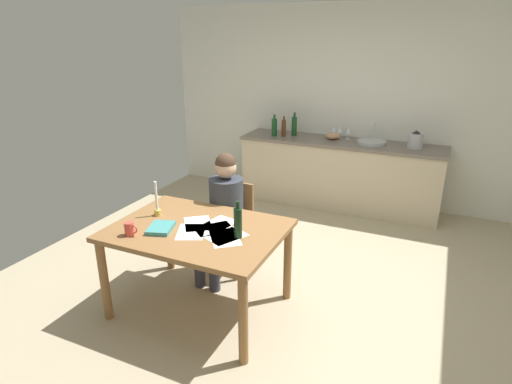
{
  "coord_description": "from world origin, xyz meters",
  "views": [
    {
      "loc": [
        1.22,
        -3.15,
        2.2
      ],
      "look_at": [
        -0.28,
        0.15,
        0.85
      ],
      "focal_mm": 29.7,
      "sensor_mm": 36.0,
      "label": 1
    }
  ],
  "objects_px": {
    "sink_unit": "(372,142)",
    "stovetop_kettle": "(416,140)",
    "mixing_bowl": "(333,136)",
    "chair_at_table": "(231,222)",
    "bottle_wine_red": "(294,126)",
    "coffee_mug": "(130,229)",
    "wine_glass_back_left": "(334,130)",
    "dining_table": "(198,239)",
    "bottle_oil": "(274,127)",
    "candlestick": "(157,206)",
    "bottle_vinegar": "(284,128)",
    "wine_bottle_on_table": "(238,222)",
    "wine_glass_by_kettle": "(340,130)",
    "person_seated": "(223,208)",
    "wine_glass_near_sink": "(348,131)",
    "book_magazine": "(161,228)"
  },
  "relations": [
    {
      "from": "bottle_oil",
      "to": "wine_glass_near_sink",
      "type": "height_order",
      "value": "bottle_oil"
    },
    {
      "from": "dining_table",
      "to": "chair_at_table",
      "type": "height_order",
      "value": "chair_at_table"
    },
    {
      "from": "wine_glass_by_kettle",
      "to": "stovetop_kettle",
      "type": "bearing_deg",
      "value": -8.78
    },
    {
      "from": "dining_table",
      "to": "bottle_oil",
      "type": "bearing_deg",
      "value": 99.09
    },
    {
      "from": "candlestick",
      "to": "wine_glass_by_kettle",
      "type": "distance_m",
      "value": 2.99
    },
    {
      "from": "sink_unit",
      "to": "stovetop_kettle",
      "type": "bearing_deg",
      "value": -0.46
    },
    {
      "from": "person_seated",
      "to": "coffee_mug",
      "type": "bearing_deg",
      "value": -108.69
    },
    {
      "from": "person_seated",
      "to": "bottle_vinegar",
      "type": "relative_size",
      "value": 4.39
    },
    {
      "from": "candlestick",
      "to": "wine_glass_back_left",
      "type": "xyz_separation_m",
      "value": [
        0.77,
        2.86,
        0.17
      ]
    },
    {
      "from": "wine_glass_near_sink",
      "to": "bottle_oil",
      "type": "bearing_deg",
      "value": -166.22
    },
    {
      "from": "mixing_bowl",
      "to": "wine_bottle_on_table",
      "type": "bearing_deg",
      "value": -89.47
    },
    {
      "from": "coffee_mug",
      "to": "bottle_vinegar",
      "type": "xyz_separation_m",
      "value": [
        0.09,
        3.06,
        0.21
      ]
    },
    {
      "from": "mixing_bowl",
      "to": "sink_unit",
      "type": "bearing_deg",
      "value": -5.23
    },
    {
      "from": "bottle_oil",
      "to": "bottle_vinegar",
      "type": "xyz_separation_m",
      "value": [
        0.12,
        0.04,
        -0.01
      ]
    },
    {
      "from": "person_seated",
      "to": "wine_glass_near_sink",
      "type": "relative_size",
      "value": 7.76
    },
    {
      "from": "wine_bottle_on_table",
      "to": "bottle_vinegar",
      "type": "distance_m",
      "value": 2.84
    },
    {
      "from": "bottle_vinegar",
      "to": "stovetop_kettle",
      "type": "bearing_deg",
      "value": 1.7
    },
    {
      "from": "bottle_oil",
      "to": "bottle_wine_red",
      "type": "height_order",
      "value": "bottle_wine_red"
    },
    {
      "from": "dining_table",
      "to": "bottle_oil",
      "type": "distance_m",
      "value": 2.76
    },
    {
      "from": "person_seated",
      "to": "wine_glass_near_sink",
      "type": "height_order",
      "value": "person_seated"
    },
    {
      "from": "candlestick",
      "to": "sink_unit",
      "type": "bearing_deg",
      "value": 64.27
    },
    {
      "from": "chair_at_table",
      "to": "bottle_wine_red",
      "type": "relative_size",
      "value": 2.71
    },
    {
      "from": "coffee_mug",
      "to": "chair_at_table",
      "type": "bearing_deg",
      "value": 73.54
    },
    {
      "from": "bottle_vinegar",
      "to": "wine_glass_near_sink",
      "type": "relative_size",
      "value": 1.77
    },
    {
      "from": "dining_table",
      "to": "wine_glass_by_kettle",
      "type": "relative_size",
      "value": 8.81
    },
    {
      "from": "bottle_wine_red",
      "to": "coffee_mug",
      "type": "bearing_deg",
      "value": -93.78
    },
    {
      "from": "book_magazine",
      "to": "candlestick",
      "type": "bearing_deg",
      "value": 112.85
    },
    {
      "from": "wine_bottle_on_table",
      "to": "book_magazine",
      "type": "bearing_deg",
      "value": -167.52
    },
    {
      "from": "bottle_wine_red",
      "to": "wine_glass_back_left",
      "type": "relative_size",
      "value": 2.05
    },
    {
      "from": "book_magazine",
      "to": "bottle_oil",
      "type": "distance_m",
      "value": 2.87
    },
    {
      "from": "mixing_bowl",
      "to": "wine_glass_back_left",
      "type": "height_order",
      "value": "wine_glass_back_left"
    },
    {
      "from": "chair_at_table",
      "to": "stovetop_kettle",
      "type": "relative_size",
      "value": 3.89
    },
    {
      "from": "bottle_vinegar",
      "to": "stovetop_kettle",
      "type": "xyz_separation_m",
      "value": [
        1.69,
        0.05,
        -0.02
      ]
    },
    {
      "from": "wine_bottle_on_table",
      "to": "bottle_oil",
      "type": "bearing_deg",
      "value": 106.52
    },
    {
      "from": "dining_table",
      "to": "person_seated",
      "type": "bearing_deg",
      "value": 98.66
    },
    {
      "from": "stovetop_kettle",
      "to": "wine_glass_by_kettle",
      "type": "xyz_separation_m",
      "value": [
        -0.97,
        0.15,
        0.01
      ]
    },
    {
      "from": "bottle_oil",
      "to": "book_magazine",
      "type": "bearing_deg",
      "value": -86.19
    },
    {
      "from": "person_seated",
      "to": "stovetop_kettle",
      "type": "distance_m",
      "value": 2.66
    },
    {
      "from": "dining_table",
      "to": "wine_glass_near_sink",
      "type": "bearing_deg",
      "value": 79.8
    },
    {
      "from": "candlestick",
      "to": "bottle_vinegar",
      "type": "height_order",
      "value": "bottle_vinegar"
    },
    {
      "from": "wine_glass_back_left",
      "to": "bottle_vinegar",
      "type": "bearing_deg",
      "value": -162.64
    },
    {
      "from": "dining_table",
      "to": "wine_glass_by_kettle",
      "type": "xyz_separation_m",
      "value": [
        0.41,
        2.94,
        0.36
      ]
    },
    {
      "from": "stovetop_kettle",
      "to": "wine_glass_back_left",
      "type": "relative_size",
      "value": 1.43
    },
    {
      "from": "wine_bottle_on_table",
      "to": "wine_glass_near_sink",
      "type": "relative_size",
      "value": 1.91
    },
    {
      "from": "wine_glass_near_sink",
      "to": "wine_glass_by_kettle",
      "type": "relative_size",
      "value": 1.0
    },
    {
      "from": "candlestick",
      "to": "bottle_oil",
      "type": "xyz_separation_m",
      "value": [
        0.01,
        2.62,
        0.19
      ]
    },
    {
      "from": "coffee_mug",
      "to": "wine_glass_by_kettle",
      "type": "bearing_deg",
      "value": 75.98
    },
    {
      "from": "bottle_oil",
      "to": "candlestick",
      "type": "bearing_deg",
      "value": -90.19
    },
    {
      "from": "bottle_vinegar",
      "to": "wine_glass_near_sink",
      "type": "bearing_deg",
      "value": 13.46
    },
    {
      "from": "dining_table",
      "to": "wine_bottle_on_table",
      "type": "relative_size",
      "value": 4.61
    }
  ]
}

